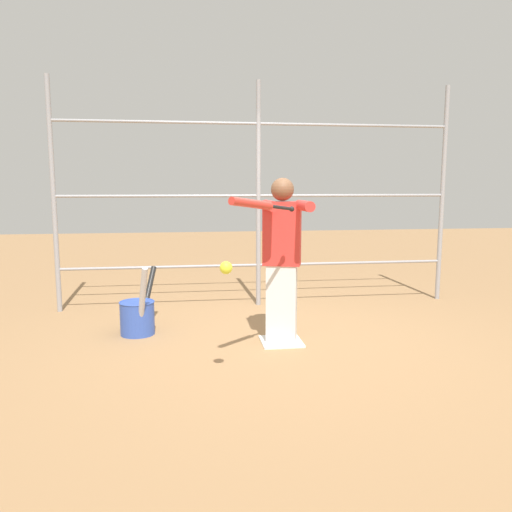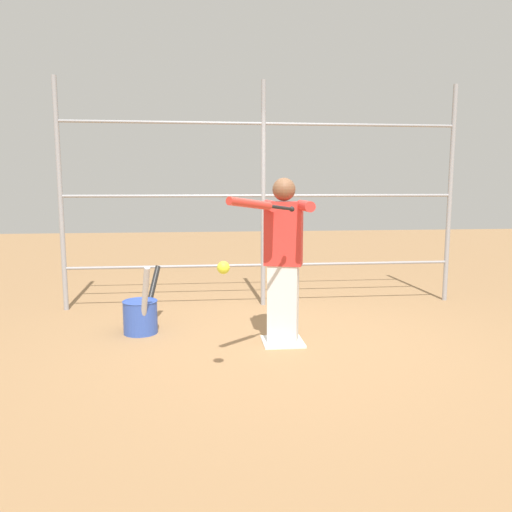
{
  "view_description": "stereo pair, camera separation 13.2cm",
  "coord_description": "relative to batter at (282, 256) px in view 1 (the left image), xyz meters",
  "views": [
    {
      "loc": [
        0.91,
        4.7,
        1.55
      ],
      "look_at": [
        0.31,
        0.42,
        0.94
      ],
      "focal_mm": 35.0,
      "sensor_mm": 36.0,
      "label": 1
    },
    {
      "loc": [
        0.78,
        4.72,
        1.55
      ],
      "look_at": [
        0.31,
        0.42,
        0.94
      ],
      "focal_mm": 35.0,
      "sensor_mm": 36.0,
      "label": 2
    }
  ],
  "objects": [
    {
      "name": "softball_in_flight",
      "position": [
        0.63,
        1.04,
        0.07
      ],
      "size": [
        0.1,
        0.1,
        0.1
      ],
      "color": "yellow"
    },
    {
      "name": "home_plate",
      "position": [
        0.0,
        -0.02,
        -0.87
      ],
      "size": [
        0.4,
        0.4,
        0.02
      ],
      "color": "white",
      "rests_on": "ground"
    },
    {
      "name": "baseball_bat_swinging",
      "position": [
        0.35,
        0.76,
        0.52
      ],
      "size": [
        0.63,
        0.62,
        0.15
      ],
      "color": "black"
    },
    {
      "name": "batter",
      "position": [
        0.0,
        0.0,
        0.0
      ],
      "size": [
        0.4,
        0.63,
        1.62
      ],
      "color": "silver",
      "rests_on": "ground"
    },
    {
      "name": "fence_backstop",
      "position": [
        0.0,
        -1.62,
        0.54
      ],
      "size": [
        5.04,
        0.06,
        2.83
      ],
      "color": "#939399",
      "rests_on": "ground"
    },
    {
      "name": "ground_plane",
      "position": [
        0.0,
        -0.02,
        -0.88
      ],
      "size": [
        24.0,
        24.0,
        0.0
      ],
      "primitive_type": "plane",
      "color": "#9E754C"
    },
    {
      "name": "bat_bucket",
      "position": [
        1.43,
        -0.51,
        -0.68
      ],
      "size": [
        0.37,
        0.92,
        0.76
      ],
      "color": "#3351B2",
      "rests_on": "ground"
    }
  ]
}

